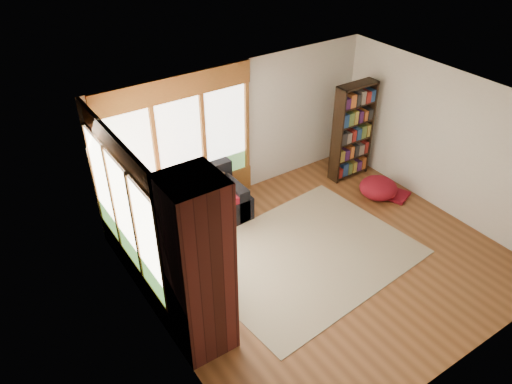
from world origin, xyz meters
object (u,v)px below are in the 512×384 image
dog_tan (162,209)px  dog_brindle (176,229)px  brick_chimney (198,269)px  sectional_sofa (166,233)px  pouf (378,187)px  area_rug (306,255)px  bookshelf (353,132)px

dog_tan → dog_brindle: (-0.03, -0.57, -0.01)m
brick_chimney → dog_tan: (0.43, 2.07, -0.52)m
sectional_sofa → dog_brindle: 0.72m
dog_tan → pouf: bearing=-35.0°
sectional_sofa → pouf: bearing=-9.2°
area_rug → dog_tan: (-1.81, 1.47, 0.77)m
bookshelf → pouf: 1.21m
bookshelf → dog_tan: bearing=-179.8°
dog_tan → dog_brindle: bearing=-115.6°
sectional_sofa → brick_chimney: bearing=-99.0°
area_rug → bookshelf: bearing=32.8°
dog_brindle → area_rug: bearing=-103.0°
sectional_sofa → dog_tan: 0.48m
area_rug → pouf: pouf is taller
dog_tan → dog_brindle: dog_tan is taller
area_rug → dog_tan: bearing=140.9°
brick_chimney → dog_brindle: brick_chimney is taller
bookshelf → dog_tan: (-4.11, -0.01, -0.21)m
brick_chimney → bookshelf: brick_chimney is taller
sectional_sofa → dog_brindle: (-0.05, -0.55, 0.47)m
brick_chimney → dog_brindle: (0.40, 1.50, -0.53)m
area_rug → bookshelf: bookshelf is taller
pouf → sectional_sofa: bearing=167.5°
pouf → dog_tan: dog_tan is taller
area_rug → dog_tan: dog_tan is taller
bookshelf → dog_brindle: bookshelf is taller
sectional_sofa → area_rug: (1.79, -1.45, -0.30)m
brick_chimney → dog_tan: size_ratio=2.64×
dog_brindle → pouf: bearing=-81.7°
sectional_sofa → area_rug: size_ratio=0.64×
brick_chimney → dog_tan: 2.17m
sectional_sofa → dog_tan: bearing=130.4°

